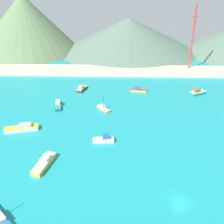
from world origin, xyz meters
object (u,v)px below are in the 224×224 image
object	(u,v)px
fishing_boat_7	(197,92)
fishing_boat_8	(138,90)
fishing_boat_11	(58,105)
fishing_boat_3	(82,88)
fishing_boat_4	(44,163)
fishing_boat_5	(103,108)
fishing_boat_9	(104,139)
radio_tower	(193,38)
fishing_boat_1	(22,128)

from	to	relation	value
fishing_boat_7	fishing_boat_8	bearing A→B (deg)	174.44
fishing_boat_7	fishing_boat_11	distance (m)	60.36
fishing_boat_3	fishing_boat_4	bearing A→B (deg)	-93.03
fishing_boat_8	fishing_boat_5	bearing A→B (deg)	-127.14
fishing_boat_9	radio_tower	distance (m)	88.22
fishing_boat_1	fishing_boat_8	world-z (taller)	fishing_boat_1
fishing_boat_1	fishing_boat_9	xyz separation A→B (m)	(27.84, -6.26, 0.06)
fishing_boat_7	radio_tower	bearing A→B (deg)	83.48
fishing_boat_3	fishing_boat_7	world-z (taller)	fishing_boat_3
fishing_boat_3	fishing_boat_8	world-z (taller)	fishing_boat_3
fishing_boat_9	radio_tower	xyz separation A→B (m)	(42.87, 75.28, 16.69)
fishing_boat_5	fishing_boat_11	bearing A→B (deg)	173.28
fishing_boat_5	fishing_boat_8	size ratio (longest dim) A/B	0.90
fishing_boat_5	radio_tower	distance (m)	70.74
fishing_boat_3	radio_tower	bearing A→B (deg)	30.11
fishing_boat_9	fishing_boat_11	distance (m)	31.92
fishing_boat_9	fishing_boat_11	xyz separation A→B (m)	(-19.75, 25.07, -0.18)
fishing_boat_4	radio_tower	xyz separation A→B (m)	(58.45, 87.82, 16.75)
fishing_boat_7	radio_tower	xyz separation A→B (m)	(4.06, 35.56, 16.57)
fishing_boat_5	fishing_boat_11	xyz separation A→B (m)	(-18.13, 2.14, 0.05)
fishing_boat_4	fishing_boat_8	xyz separation A→B (m)	(28.58, 54.77, -0.08)
fishing_boat_4	fishing_boat_5	distance (m)	38.12
fishing_boat_5	fishing_boat_8	world-z (taller)	fishing_boat_5
fishing_boat_7	fishing_boat_11	xyz separation A→B (m)	(-58.55, -14.65, -0.29)
fishing_boat_5	fishing_boat_11	world-z (taller)	fishing_boat_5
fishing_boat_4	fishing_boat_1	bearing A→B (deg)	123.11
fishing_boat_5	fishing_boat_4	bearing A→B (deg)	-111.49
fishing_boat_4	fishing_boat_11	size ratio (longest dim) A/B	1.16
fishing_boat_4	fishing_boat_7	world-z (taller)	fishing_boat_7
fishing_boat_7	fishing_boat_8	world-z (taller)	fishing_boat_7
fishing_boat_9	radio_tower	world-z (taller)	radio_tower
fishing_boat_8	radio_tower	distance (m)	47.62
radio_tower	fishing_boat_1	bearing A→B (deg)	-135.69
fishing_boat_5	fishing_boat_8	distance (m)	24.21
fishing_boat_1	fishing_boat_7	bearing A→B (deg)	26.66
fishing_boat_1	fishing_boat_9	bearing A→B (deg)	-12.68
fishing_boat_5	radio_tower	bearing A→B (deg)	49.64
fishing_boat_4	radio_tower	world-z (taller)	radio_tower
fishing_boat_3	fishing_boat_5	size ratio (longest dim) A/B	1.12
fishing_boat_5	fishing_boat_11	size ratio (longest dim) A/B	0.76
fishing_boat_8	radio_tower	bearing A→B (deg)	47.89
fishing_boat_8	radio_tower	size ratio (longest dim) A/B	0.21
fishing_boat_7	fishing_boat_9	size ratio (longest dim) A/B	1.10
fishing_boat_5	fishing_boat_9	xyz separation A→B (m)	(1.61, -22.94, 0.23)
fishing_boat_3	fishing_boat_11	bearing A→B (deg)	-111.53
fishing_boat_4	radio_tower	bearing A→B (deg)	56.35
fishing_boat_8	fishing_boat_4	bearing A→B (deg)	-117.56
fishing_boat_3	fishing_boat_11	xyz separation A→B (m)	(-7.11, -18.02, -0.09)
fishing_boat_4	fishing_boat_8	world-z (taller)	fishing_boat_4
fishing_boat_1	fishing_boat_11	size ratio (longest dim) A/B	1.31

